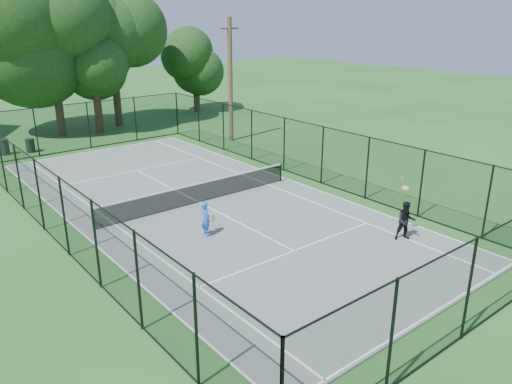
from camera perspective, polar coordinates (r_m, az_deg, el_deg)
ground at (r=23.14m, az=-6.49°, el=-1.34°), size 120.00×120.00×0.00m
tennis_court at (r=23.13m, az=-6.49°, el=-1.27°), size 11.00×24.00×0.06m
tennis_net at (r=22.94m, az=-6.54°, el=0.01°), size 10.08×0.08×0.95m
fence at (r=22.65m, az=-6.63°, el=2.20°), size 13.10×26.10×3.00m
tree_near_left at (r=38.02m, az=-22.45°, el=15.56°), size 8.04×8.04×10.49m
tree_near_mid at (r=38.06m, az=-18.04°, el=13.12°), size 5.62×5.62×7.35m
tree_near_right at (r=40.19m, az=-16.07°, el=15.07°), size 6.31×6.31×8.71m
tree_far_right at (r=45.22m, az=-6.94°, el=14.06°), size 4.80×4.80×6.36m
trash_bin_left at (r=34.67m, az=-26.81°, el=4.61°), size 0.58×0.58×0.96m
trash_bin_right at (r=34.60m, az=-24.39°, el=4.86°), size 0.58×0.58×0.87m
utility_pole at (r=34.03m, az=-2.95°, el=12.67°), size 1.40×0.30×8.10m
player_blue at (r=19.48m, az=-5.75°, el=-3.06°), size 0.79×0.55×1.39m
player_black at (r=19.84m, az=16.76°, el=-3.17°), size 0.94×1.03×2.33m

